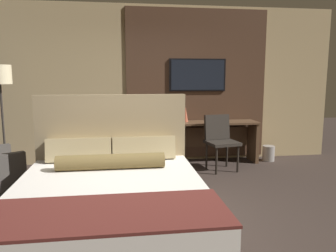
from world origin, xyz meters
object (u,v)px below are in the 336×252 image
at_px(floor_lamp, 0,84).
at_px(vase_short, 185,114).
at_px(bed, 111,200).
at_px(desk_chair, 220,137).
at_px(tv, 198,75).
at_px(book, 215,120).
at_px(desk, 199,134).
at_px(waste_bin, 268,153).
at_px(vase_tall, 176,111).

height_order(floor_lamp, vase_short, floor_lamp).
relative_size(bed, desk_chair, 2.40).
bearing_deg(tv, book, -31.09).
height_order(bed, desk, bed).
relative_size(floor_lamp, vase_short, 6.36).
xyz_separation_m(desk, tv, (0.00, 0.19, 1.06)).
height_order(vase_short, book, vase_short).
bearing_deg(desk_chair, tv, 99.01).
bearing_deg(book, tv, 148.91).
bearing_deg(desk, waste_bin, -3.36).
height_order(desk, vase_short, vase_short).
bearing_deg(desk, tv, 90.00).
relative_size(floor_lamp, vase_tall, 4.27).
height_order(desk_chair, vase_tall, vase_tall).
height_order(tv, book, tv).
distance_m(vase_tall, book, 0.76).
relative_size(bed, vase_tall, 5.45).
distance_m(desk, book, 0.38).
distance_m(desk_chair, vase_short, 0.76).
relative_size(bed, waste_bin, 7.83).
bearing_deg(vase_short, tv, 36.39).
bearing_deg(vase_short, vase_tall, -151.79).
bearing_deg(book, floor_lamp, -171.32).
bearing_deg(tv, desk_chair, -70.30).
xyz_separation_m(vase_short, waste_bin, (1.56, -0.08, -0.74)).
bearing_deg(book, vase_short, -178.99).
relative_size(vase_tall, waste_bin, 1.44).
height_order(desk, waste_bin, desk).
distance_m(bed, tv, 3.33).
relative_size(bed, vase_short, 8.11).
distance_m(book, waste_bin, 1.19).
xyz_separation_m(desk_chair, floor_lamp, (-3.39, -0.04, 0.89)).
xyz_separation_m(bed, vase_tall, (1.07, 2.41, 0.63)).
relative_size(vase_short, book, 1.23).
bearing_deg(desk_chair, vase_tall, 139.82).
bearing_deg(vase_short, floor_lamp, -169.89).
bearing_deg(bed, desk_chair, 49.42).
height_order(bed, waste_bin, bed).
distance_m(tv, floor_lamp, 3.23).
bearing_deg(waste_bin, vase_tall, -179.31).
bearing_deg(floor_lamp, desk, 9.31).
relative_size(book, waste_bin, 0.79).
relative_size(desk, book, 9.42).
xyz_separation_m(vase_tall, book, (0.73, 0.11, -0.19)).
distance_m(bed, book, 3.13).
bearing_deg(desk_chair, desk, 105.79).
bearing_deg(waste_bin, book, 175.14).
bearing_deg(tv, bed, -119.11).
xyz_separation_m(book, waste_bin, (1.01, -0.09, -0.62)).
bearing_deg(tv, vase_tall, -146.82).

